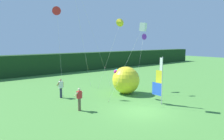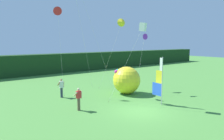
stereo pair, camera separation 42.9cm
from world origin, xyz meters
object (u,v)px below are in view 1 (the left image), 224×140
banner_flag (159,82)px  kite_purple_delta_3 (144,37)px  inflatable_balloon (126,80)px  person_near_banner (61,88)px  kite_white_box_2 (143,27)px  person_mid_field (79,99)px  kite_red_delta_0 (57,11)px  kite_yellow_delta_4 (120,22)px

banner_flag → kite_purple_delta_3: 5.80m
inflatable_balloon → kite_purple_delta_3: (1.86, -0.53, 4.22)m
person_near_banner → inflatable_balloon: (5.74, -2.57, 0.42)m
kite_purple_delta_3 → inflatable_balloon: bearing=164.1°
kite_white_box_2 → person_mid_field: bearing=157.3°
kite_white_box_2 → kite_purple_delta_3: (3.56, 3.21, -0.66)m
inflatable_balloon → kite_red_delta_0: 9.33m
kite_red_delta_0 → kite_white_box_2: 8.69m
person_near_banner → inflatable_balloon: size_ratio=0.64×
person_near_banner → inflatable_balloon: bearing=-24.1°
banner_flag → person_near_banner: (-5.37, 6.97, -0.95)m
inflatable_balloon → kite_purple_delta_3: bearing=-15.9°
person_mid_field → kite_white_box_2: size_ratio=0.26×
banner_flag → kite_red_delta_0: 11.46m
banner_flag → kite_purple_delta_3: kite_purple_delta_3 is taller
banner_flag → inflatable_balloon: size_ratio=1.44×
inflatable_balloon → kite_red_delta_0: (-5.21, 4.01, 6.62)m
inflatable_balloon → kite_yellow_delta_4: kite_yellow_delta_4 is taller
inflatable_balloon → kite_yellow_delta_4: (1.26, 2.29, 5.82)m
kite_white_box_2 → kite_yellow_delta_4: size_ratio=0.86×
kite_white_box_2 → kite_purple_delta_3: 4.84m
person_near_banner → person_mid_field: 4.41m
kite_red_delta_0 → kite_purple_delta_3: 8.74m
banner_flag → person_mid_field: size_ratio=2.29×
banner_flag → kite_purple_delta_3: (2.23, 3.87, 3.70)m
kite_red_delta_0 → kite_yellow_delta_4: (6.47, -1.73, -0.80)m
person_near_banner → kite_yellow_delta_4: bearing=-2.3°
kite_red_delta_0 → kite_yellow_delta_4: 6.75m
person_mid_field → inflatable_balloon: 6.64m
inflatable_balloon → kite_purple_delta_3: size_ratio=0.46×
banner_flag → kite_yellow_delta_4: 8.68m
banner_flag → kite_red_delta_0: size_ratio=0.47×
kite_yellow_delta_4 → kite_red_delta_0: bearing=165.1°
inflatable_balloon → kite_red_delta_0: kite_red_delta_0 is taller
banner_flag → kite_yellow_delta_4: bearing=76.3°
kite_white_box_2 → person_near_banner: bearing=122.6°
person_mid_field → inflatable_balloon: size_ratio=0.63×
banner_flag → person_near_banner: 8.85m
person_mid_field → kite_red_delta_0: (1.16, 5.80, 7.06)m
kite_white_box_2 → kite_yellow_delta_4: kite_yellow_delta_4 is taller
person_near_banner → kite_red_delta_0: bearing=69.9°
kite_red_delta_0 → kite_white_box_2: kite_red_delta_0 is taller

